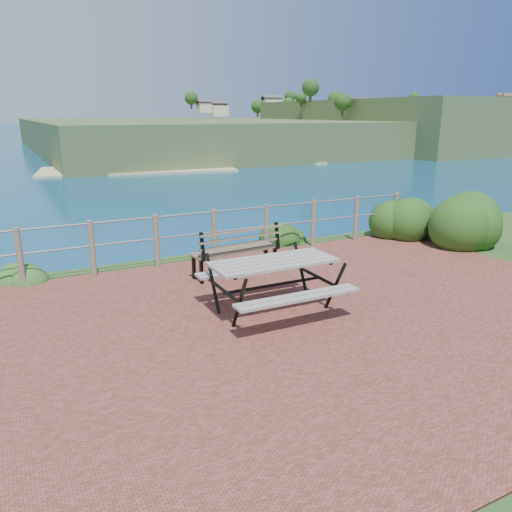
{
  "coord_description": "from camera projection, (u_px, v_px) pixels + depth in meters",
  "views": [
    {
      "loc": [
        -3.59,
        -5.41,
        2.8
      ],
      "look_at": [
        -0.33,
        0.92,
        0.75
      ],
      "focal_mm": 35.0,
      "sensor_mm": 36.0,
      "label": 1
    }
  ],
  "objects": [
    {
      "name": "safety_railing",
      "position": [
        214.0,
        232.0,
        9.69
      ],
      "size": [
        9.4,
        0.1,
        1.0
      ],
      "color": "#6B5B4C",
      "rests_on": "ground"
    },
    {
      "name": "shrub_lip_west",
      "position": [
        24.0,
        279.0,
        8.73
      ],
      "size": [
        0.75,
        0.75,
        0.48
      ],
      "primitive_type": "ellipsoid",
      "color": "#215923",
      "rests_on": "ground"
    },
    {
      "name": "ocean",
      "position": [
        2.0,
        121.0,
        177.91
      ],
      "size": [
        1200.0,
        1200.0,
        0.0
      ],
      "primitive_type": "plane",
      "color": "#146679",
      "rests_on": "ground"
    },
    {
      "name": "distant_bay",
      "position": [
        376.0,
        122.0,
        256.66
      ],
      "size": [
        290.0,
        232.36,
        24.0
      ],
      "color": "#425329",
      "rests_on": "ground"
    },
    {
      "name": "ground",
      "position": [
        307.0,
        321.0,
        6.98
      ],
      "size": [
        10.0,
        7.0,
        0.12
      ],
      "primitive_type": "cube",
      "color": "brown",
      "rests_on": "ground"
    },
    {
      "name": "picnic_table",
      "position": [
        273.0,
        280.0,
        7.16
      ],
      "size": [
        1.81,
        1.56,
        0.76
      ],
      "rotation": [
        0.0,
        0.0,
        -0.01
      ],
      "color": "gray",
      "rests_on": "ground"
    },
    {
      "name": "shrub_lip_east",
      "position": [
        288.0,
        239.0,
        11.46
      ],
      "size": [
        0.87,
        0.87,
        0.65
      ],
      "primitive_type": "ellipsoid",
      "color": "#224816",
      "rests_on": "ground"
    },
    {
      "name": "shrub_right_front",
      "position": [
        480.0,
        248.0,
        10.74
      ],
      "size": [
        1.45,
        1.45,
        2.06
      ],
      "primitive_type": "ellipsoid",
      "color": "#224816",
      "rests_on": "ground"
    },
    {
      "name": "shrub_right_edge",
      "position": [
        401.0,
        236.0,
        11.83
      ],
      "size": [
        1.16,
        1.16,
        1.66
      ],
      "primitive_type": "ellipsoid",
      "color": "#224816",
      "rests_on": "ground"
    },
    {
      "name": "park_bench",
      "position": [
        235.0,
        243.0,
        8.77
      ],
      "size": [
        1.63,
        0.53,
        0.9
      ],
      "rotation": [
        0.0,
        0.0,
        0.08
      ],
      "color": "brown",
      "rests_on": "ground"
    }
  ]
}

